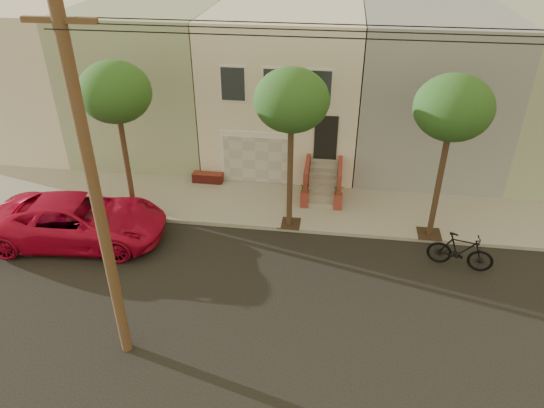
# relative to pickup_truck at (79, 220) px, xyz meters

# --- Properties ---
(ground) EXTENTS (90.00, 90.00, 0.00)m
(ground) POSITION_rel_pickup_truck_xyz_m (6.83, -1.88, -0.90)
(ground) COLOR black
(ground) RESTS_ON ground
(sidewalk) EXTENTS (40.00, 3.70, 0.15)m
(sidewalk) POSITION_rel_pickup_truck_xyz_m (6.83, 3.47, -0.83)
(sidewalk) COLOR gray
(sidewalk) RESTS_ON ground
(house_row) EXTENTS (33.10, 11.70, 7.00)m
(house_row) POSITION_rel_pickup_truck_xyz_m (6.83, 9.31, 2.74)
(house_row) COLOR beige
(house_row) RESTS_ON sidewalk
(tree_left) EXTENTS (2.70, 2.57, 6.30)m
(tree_left) POSITION_rel_pickup_truck_xyz_m (1.33, 2.02, 4.35)
(tree_left) COLOR #2D2116
(tree_left) RESTS_ON sidewalk
(tree_mid) EXTENTS (2.70, 2.57, 6.30)m
(tree_mid) POSITION_rel_pickup_truck_xyz_m (7.83, 2.02, 4.35)
(tree_mid) COLOR #2D2116
(tree_mid) RESTS_ON sidewalk
(tree_right) EXTENTS (2.70, 2.57, 6.30)m
(tree_right) POSITION_rel_pickup_truck_xyz_m (13.33, 2.02, 4.35)
(tree_right) COLOR #2D2116
(tree_right) RESTS_ON sidewalk
(pickup_truck) EXTENTS (6.73, 3.56, 1.81)m
(pickup_truck) POSITION_rel_pickup_truck_xyz_m (0.00, 0.00, 0.00)
(pickup_truck) COLOR #BB0A30
(pickup_truck) RESTS_ON ground
(motorcycle) EXTENTS (2.36, 1.16, 1.36)m
(motorcycle) POSITION_rel_pickup_truck_xyz_m (14.11, 0.25, -0.22)
(motorcycle) COLOR black
(motorcycle) RESTS_ON ground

